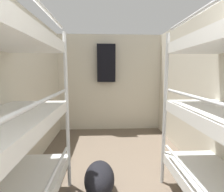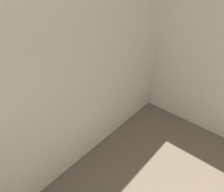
{
  "view_description": "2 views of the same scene",
  "coord_description": "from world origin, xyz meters",
  "views": [
    {
      "loc": [
        -0.16,
        0.17,
        1.48
      ],
      "look_at": [
        0.0,
        3.59,
        1.01
      ],
      "focal_mm": 28.0,
      "sensor_mm": 36.0,
      "label": 1
    },
    {
      "loc": [
        -0.08,
        2.42,
        1.81
      ],
      "look_at": [
        -0.76,
        3.21,
        1.07
      ],
      "focal_mm": 35.0,
      "sensor_mm": 36.0,
      "label": 2
    }
  ],
  "objects": []
}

